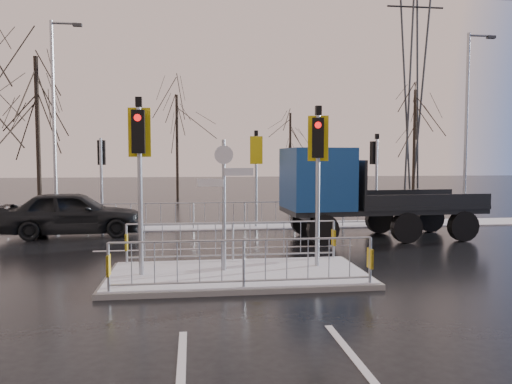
{
  "coord_description": "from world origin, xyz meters",
  "views": [
    {
      "loc": [
        -1.03,
        -11.43,
        2.82
      ],
      "look_at": [
        0.81,
        2.93,
        1.8
      ],
      "focal_mm": 35.0,
      "sensor_mm": 36.0,
      "label": 1
    }
  ],
  "objects": [
    {
      "name": "tree_far_b",
      "position": [
        6.0,
        24.0,
        4.18
      ],
      "size": [
        3.25,
        3.25,
        6.14
      ],
      "color": "black",
      "rests_on": "ground"
    },
    {
      "name": "traffic_island",
      "position": [
        -0.01,
        0.01,
        0.39
      ],
      "size": [
        6.0,
        3.04,
        4.15
      ],
      "color": "slate",
      "rests_on": "ground"
    },
    {
      "name": "street_lamp_right",
      "position": [
        10.57,
        8.5,
        4.39
      ],
      "size": [
        1.25,
        0.18,
        8.0
      ],
      "color": "#979DA4",
      "rests_on": "ground"
    },
    {
      "name": "tree_near_b",
      "position": [
        -8.0,
        12.5,
        5.15
      ],
      "size": [
        4.0,
        4.0,
        7.55
      ],
      "color": "black",
      "rests_on": "ground"
    },
    {
      "name": "flatbed_truck",
      "position": [
        4.09,
        5.01,
        1.66
      ],
      "size": [
        6.82,
        2.75,
        3.11
      ],
      "color": "black",
      "rests_on": "ground"
    },
    {
      "name": "car_far_lane",
      "position": [
        -5.27,
        6.97,
        0.81
      ],
      "size": [
        4.93,
        2.33,
        1.63
      ],
      "primitive_type": "imported",
      "rotation": [
        0.0,
        0.0,
        1.66
      ],
      "color": "black",
      "rests_on": "ground"
    },
    {
      "name": "lane_markings",
      "position": [
        0.0,
        -0.33,
        0.0
      ],
      "size": [
        8.0,
        11.38,
        0.01
      ],
      "color": "silver",
      "rests_on": "ground"
    },
    {
      "name": "pylon_wires",
      "position": [
        16.88,
        30.0,
        11.03
      ],
      "size": [
        70.0,
        2.38,
        19.97
      ],
      "color": "#2D3033",
      "rests_on": "ground"
    },
    {
      "name": "far_kerb_fixtures",
      "position": [
        0.29,
        8.09,
        1.02
      ],
      "size": [
        18.0,
        0.65,
        3.83
      ],
      "color": "#979DA4",
      "rests_on": "ground"
    },
    {
      "name": "tree_far_a",
      "position": [
        -2.0,
        22.0,
        4.82
      ],
      "size": [
        3.75,
        3.75,
        7.08
      ],
      "color": "black",
      "rests_on": "ground"
    },
    {
      "name": "tree_far_c",
      "position": [
        14.0,
        21.0,
        5.15
      ],
      "size": [
        4.0,
        4.0,
        7.55
      ],
      "color": "black",
      "rests_on": "ground"
    },
    {
      "name": "snow_verge",
      "position": [
        0.0,
        8.6,
        0.02
      ],
      "size": [
        30.0,
        2.0,
        0.04
      ],
      "primitive_type": "cube",
      "color": "white",
      "rests_on": "ground"
    },
    {
      "name": "ground",
      "position": [
        0.0,
        0.0,
        0.0
      ],
      "size": [
        120.0,
        120.0,
        0.0
      ],
      "primitive_type": "plane",
      "color": "black",
      "rests_on": "ground"
    },
    {
      "name": "street_lamp_left",
      "position": [
        -6.43,
        9.5,
        4.49
      ],
      "size": [
        1.25,
        0.18,
        8.2
      ],
      "color": "#979DA4",
      "rests_on": "ground"
    }
  ]
}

